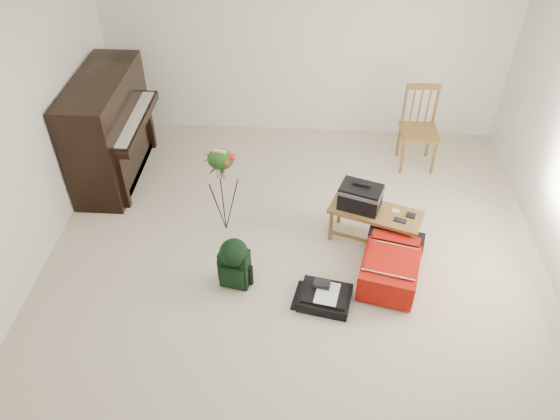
# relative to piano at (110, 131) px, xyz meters

# --- Properties ---
(floor) EXTENTS (5.00, 5.50, 0.01)m
(floor) POSITION_rel_piano_xyz_m (2.19, -1.60, -0.60)
(floor) COLOR beige
(floor) RESTS_ON ground
(ceiling) EXTENTS (5.00, 5.50, 0.01)m
(ceiling) POSITION_rel_piano_xyz_m (2.19, -1.60, 1.90)
(ceiling) COLOR white
(ceiling) RESTS_ON wall_back
(wall_back) EXTENTS (5.00, 0.04, 2.50)m
(wall_back) POSITION_rel_piano_xyz_m (2.19, 1.15, 0.65)
(wall_back) COLOR white
(wall_back) RESTS_ON floor
(wall_left) EXTENTS (0.04, 5.50, 2.50)m
(wall_left) POSITION_rel_piano_xyz_m (-0.31, -1.60, 0.65)
(wall_left) COLOR white
(wall_left) RESTS_ON floor
(piano) EXTENTS (0.71, 1.50, 1.25)m
(piano) POSITION_rel_piano_xyz_m (0.00, 0.00, 0.00)
(piano) COLOR black
(piano) RESTS_ON floor
(bench) EXTENTS (0.99, 0.65, 0.71)m
(bench) POSITION_rel_piano_xyz_m (2.86, -1.00, -0.10)
(bench) COLOR brown
(bench) RESTS_ON floor
(dining_chair) EXTENTS (0.44, 0.44, 0.99)m
(dining_chair) POSITION_rel_piano_xyz_m (3.58, 0.46, -0.12)
(dining_chair) COLOR brown
(dining_chair) RESTS_ON floor
(red_suitcase) EXTENTS (0.68, 0.88, 0.33)m
(red_suitcase) POSITION_rel_piano_xyz_m (3.11, -1.46, -0.42)
(red_suitcase) COLOR #BC1A08
(red_suitcase) RESTS_ON floor
(black_duffel) EXTENTS (0.53, 0.46, 0.20)m
(black_duffel) POSITION_rel_piano_xyz_m (2.49, -1.85, -0.53)
(black_duffel) COLOR black
(black_duffel) RESTS_ON floor
(green_backpack) EXTENTS (0.30, 0.28, 0.55)m
(green_backpack) POSITION_rel_piano_xyz_m (1.64, -1.68, -0.30)
(green_backpack) COLOR black
(green_backpack) RESTS_ON floor
(flower_stand) EXTENTS (0.38, 0.38, 1.05)m
(flower_stand) POSITION_rel_piano_xyz_m (1.43, -0.90, -0.09)
(flower_stand) COLOR black
(flower_stand) RESTS_ON floor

